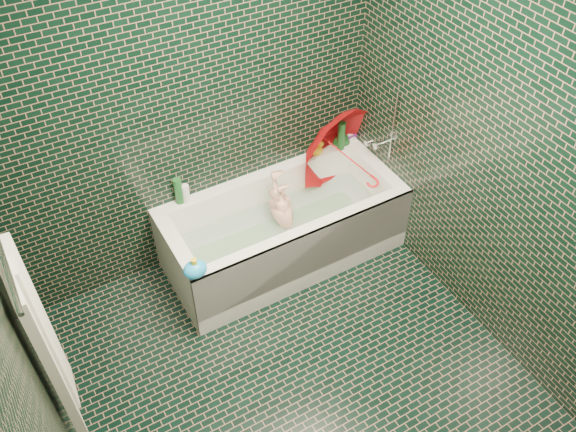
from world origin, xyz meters
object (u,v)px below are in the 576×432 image
rubber_duck (317,149)px  bathtub (284,236)px  umbrella (349,158)px  bath_toy (195,269)px  child (286,221)px

rubber_duck → bathtub: bearing=-160.4°
umbrella → bath_toy: bearing=-176.7°
bathtub → bath_toy: bath_toy is taller
bathtub → child: bathtub is taller
bathtub → umbrella: umbrella is taller
bathtub → child: (0.03, 0.04, 0.10)m
bathtub → rubber_duck: 0.70m
child → umbrella: 0.66m
bath_toy → rubber_duck: bearing=26.1°
child → rubber_duck: (0.45, 0.30, 0.29)m
child → rubber_duck: rubber_duck is taller
umbrella → rubber_duck: size_ratio=5.36×
bathtub → rubber_duck: bearing=35.1°
bathtub → bath_toy: (-0.80, -0.32, 0.40)m
bathtub → rubber_duck: rubber_duck is taller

